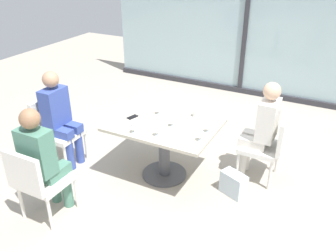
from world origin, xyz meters
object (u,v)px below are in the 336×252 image
dining_table_main (164,137)px  person_front_left (43,157)px  chair_far_right (269,144)px  wine_glass_4 (201,130)px  cell_phone_on_table (132,117)px  wine_glass_3 (134,123)px  wine_glass_1 (209,122)px  chair_front_left (38,179)px  coffee_cup (196,113)px  person_far_right (262,127)px  handbag_0 (233,184)px  wine_glass_5 (157,125)px  wine_glass_2 (159,104)px  wine_glass_0 (173,116)px  person_side_end (60,115)px  chair_side_end (55,127)px

dining_table_main → person_front_left: bearing=-122.9°
chair_far_right → wine_glass_4: (-0.60, -0.70, 0.37)m
cell_phone_on_table → wine_glass_3: bearing=-38.6°
chair_far_right → wine_glass_1: size_ratio=4.70×
chair_front_left → wine_glass_1: wine_glass_1 is taller
wine_glass_4 → coffee_cup: bearing=118.3°
chair_front_left → person_far_right: person_far_right is taller
person_far_right → handbag_0: (-0.14, -0.48, -0.56)m
wine_glass_3 → chair_front_left: bearing=-122.1°
dining_table_main → wine_glass_5: (0.08, -0.30, 0.31)m
person_far_right → wine_glass_2: bearing=-165.5°
person_far_right → wine_glass_3: size_ratio=6.81×
coffee_cup → handbag_0: (0.64, -0.32, -0.64)m
wine_glass_2 → wine_glass_5: same height
cell_phone_on_table → chair_front_left: bearing=-89.3°
handbag_0 → chair_far_right: bearing=86.2°
coffee_cup → person_front_left: bearing=-123.7°
dining_table_main → handbag_0: 0.98m
wine_glass_3 → cell_phone_on_table: size_ratio=1.28×
person_far_right → handbag_0: 0.75m
wine_glass_0 → cell_phone_on_table: (-0.55, -0.01, -0.13)m
person_far_right → wine_glass_5: person_far_right is taller
person_side_end → coffee_cup: 1.71m
wine_glass_0 → person_far_right: bearing=30.3°
chair_side_end → person_front_left: 1.08m
person_side_end → coffee_cup: size_ratio=14.00×
chair_front_left → person_far_right: (1.80, 1.80, 0.20)m
wine_glass_2 → coffee_cup: (0.43, 0.15, -0.09)m
person_side_end → person_far_right: bearing=19.9°
chair_far_right → dining_table_main: bearing=-155.9°
cell_phone_on_table → handbag_0: (1.31, 0.06, -0.59)m
chair_far_right → wine_glass_0: 1.20m
wine_glass_0 → wine_glass_3: same height
wine_glass_4 → coffee_cup: size_ratio=2.06×
person_side_end → handbag_0: (2.20, 0.37, -0.56)m
coffee_cup → person_side_end: bearing=-156.2°
wine_glass_3 → wine_glass_5: same height
chair_front_left → wine_glass_2: (0.59, 1.49, 0.37)m
dining_table_main → wine_glass_2: 0.41m
chair_side_end → person_side_end: (0.11, 0.00, 0.20)m
wine_glass_4 → handbag_0: bearing=31.2°
chair_front_left → person_side_end: person_side_end is taller
wine_glass_0 → wine_glass_5: (-0.05, -0.28, 0.00)m
wine_glass_2 → wine_glass_4: bearing=-28.1°
wine_glass_0 → handbag_0: wine_glass_0 is taller
chair_front_left → person_front_left: size_ratio=0.69×
wine_glass_3 → wine_glass_5: 0.27m
chair_front_left → wine_glass_1: size_ratio=4.70×
wine_glass_2 → wine_glass_4: same height
wine_glass_0 → wine_glass_5: bearing=-99.3°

